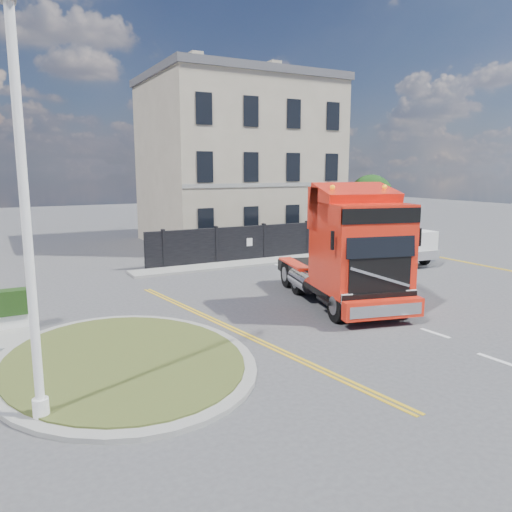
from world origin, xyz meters
TOP-DOWN VIEW (x-y plane):
  - ground at (0.00, 0.00)m, footprint 120.00×120.00m
  - traffic_island at (-7.00, -3.00)m, footprint 6.80×6.80m
  - hoarding_fence at (6.55, 9.00)m, footprint 18.80×0.25m
  - georgian_building at (6.00, 16.50)m, footprint 12.30×10.30m
  - tree at (14.38, 12.10)m, footprint 3.20×3.20m
  - pavement_far at (6.00, 8.10)m, footprint 20.00×1.60m
  - truck at (1.92, -1.47)m, footprint 4.48×7.98m
  - flatbed_pickup at (10.03, 3.92)m, footprint 2.11×4.75m
  - lamppost_island at (-9.26, -5.38)m, footprint 0.25×0.51m

SIDE VIEW (x-z plane):
  - ground at x=0.00m, z-range 0.00..0.00m
  - pavement_far at x=6.00m, z-range 0.00..0.12m
  - traffic_island at x=-7.00m, z-range 0.00..0.16m
  - hoarding_fence at x=6.55m, z-range 0.00..2.00m
  - flatbed_pickup at x=10.03m, z-range 0.07..2.01m
  - truck at x=1.92m, z-range -0.23..4.28m
  - tree at x=14.38m, z-range 0.65..5.45m
  - lamppost_island at x=-9.26m, z-range 0.17..8.43m
  - georgian_building at x=6.00m, z-range -0.63..12.17m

